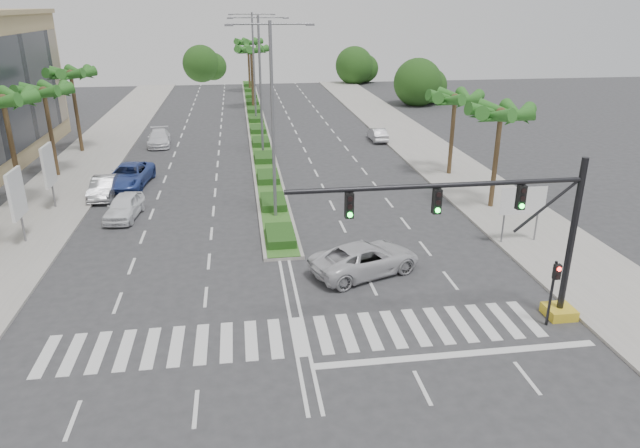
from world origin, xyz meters
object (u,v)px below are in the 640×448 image
object	(u,v)px
car_parked_c	(129,175)
car_parked_d	(159,138)
car_parked_a	(124,207)
car_crossing	(365,259)
car_parked_b	(104,187)
car_right	(378,134)

from	to	relation	value
car_parked_c	car_parked_d	size ratio (longest dim) A/B	1.17
car_parked_a	car_crossing	world-z (taller)	car_crossing
car_parked_b	car_parked_d	bearing A→B (deg)	83.01
car_parked_d	car_right	distance (m)	21.45
car_right	car_parked_c	bearing A→B (deg)	28.95
car_parked_b	car_crossing	world-z (taller)	car_crossing
car_parked_b	car_parked_c	size ratio (longest dim) A/B	0.75
car_parked_a	car_crossing	xyz separation A→B (m)	(13.55, -10.09, 0.04)
car_parked_d	car_crossing	distance (m)	33.27
car_parked_b	car_crossing	size ratio (longest dim) A/B	0.77
car_crossing	car_right	bearing A→B (deg)	-35.84
car_parked_d	car_right	xyz separation A→B (m)	(21.42, -1.08, -0.08)
car_parked_c	car_right	distance (m)	25.18
car_parked_a	car_parked_b	world-z (taller)	car_parked_a
car_parked_a	car_parked_c	bearing A→B (deg)	103.52
car_parked_c	car_parked_d	distance (m)	13.19
car_parked_a	car_right	world-z (taller)	car_parked_a
car_crossing	car_parked_c	bearing A→B (deg)	18.91
car_parked_d	car_parked_c	bearing A→B (deg)	-97.13
car_parked_a	car_parked_b	bearing A→B (deg)	122.50
car_parked_c	car_right	world-z (taller)	car_parked_c
car_parked_b	car_right	size ratio (longest dim) A/B	1.12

